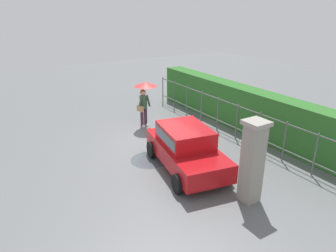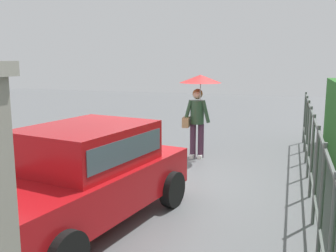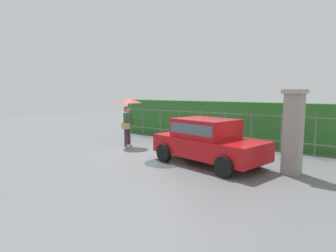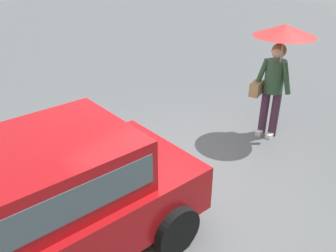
# 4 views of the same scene
# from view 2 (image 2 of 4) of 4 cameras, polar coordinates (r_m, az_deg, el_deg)

# --- Properties ---
(ground_plane) EXTENTS (40.00, 40.00, 0.00)m
(ground_plane) POSITION_cam_2_polar(r_m,az_deg,el_deg) (7.75, -1.90, -8.38)
(ground_plane) COLOR slate
(car) EXTENTS (3.95, 2.39, 1.48)m
(car) POSITION_cam_2_polar(r_m,az_deg,el_deg) (5.78, -12.38, -6.65)
(car) COLOR #B71116
(car) RESTS_ON ground
(pedestrian) EXTENTS (1.02, 1.02, 2.07)m
(pedestrian) POSITION_cam_2_polar(r_m,az_deg,el_deg) (9.34, 4.61, 4.45)
(pedestrian) COLOR #47283D
(pedestrian) RESTS_ON ground
(fence_section) EXTENTS (10.83, 0.05, 1.50)m
(fence_section) POSITION_cam_2_polar(r_m,az_deg,el_deg) (6.57, 21.02, -4.88)
(fence_section) COLOR #59605B
(fence_section) RESTS_ON ground
(puddle_near) EXTENTS (1.37, 1.37, 0.00)m
(puddle_near) POSITION_cam_2_polar(r_m,az_deg,el_deg) (7.35, -12.91, -9.63)
(puddle_near) COLOR #4C545B
(puddle_near) RESTS_ON ground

